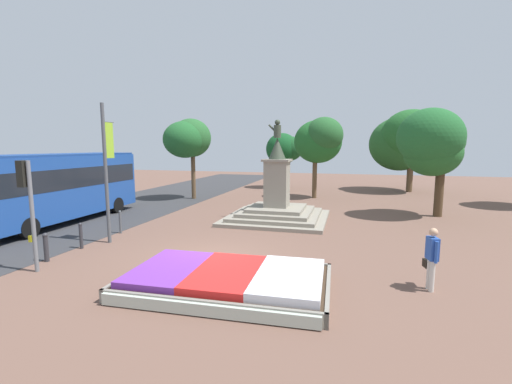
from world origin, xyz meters
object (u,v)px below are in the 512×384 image
banner_pole (106,171)px  kerb_bollard_mid_a (46,247)px  kerb_bollard_mid_b (81,235)px  kerb_bollard_north (120,221)px  flower_planter (228,280)px  statue_monument (277,204)px  pedestrian_with_handbag (432,255)px  city_bus (54,184)px  traffic_light_near_crossing (28,196)px

banner_pole → kerb_bollard_mid_a: banner_pole is taller
kerb_bollard_mid_a → kerb_bollard_mid_b: size_ratio=0.99×
kerb_bollard_north → kerb_bollard_mid_b: bearing=-88.9°
banner_pole → kerb_bollard_mid_a: size_ratio=5.59×
flower_planter → statue_monument: 9.17m
statue_monument → banner_pole: 8.52m
flower_planter → banner_pole: (-6.17, 3.08, 2.65)m
pedestrian_with_handbag → kerb_bollard_mid_b: bearing=176.7°
kerb_bollard_mid_b → city_bus: bearing=143.6°
traffic_light_near_crossing → statue_monument: bearing=58.8°
pedestrian_with_handbag → kerb_bollard_mid_b: size_ratio=1.71×
kerb_bollard_mid_b → kerb_bollard_north: 2.39m
pedestrian_with_handbag → kerb_bollard_north: 12.39m
city_bus → kerb_bollard_north: bearing=-11.5°
flower_planter → kerb_bollard_mid_a: kerb_bollard_mid_a is taller
statue_monument → traffic_light_near_crossing: bearing=-121.2°
traffic_light_near_crossing → city_bus: size_ratio=0.35×
flower_planter → traffic_light_near_crossing: size_ratio=1.64×
kerb_bollard_north → city_bus: bearing=168.5°
flower_planter → city_bus: 12.45m
pedestrian_with_handbag → kerb_bollard_north: pedestrian_with_handbag is taller
statue_monument → kerb_bollard_mid_b: 9.35m
statue_monument → kerb_bollard_mid_b: size_ratio=5.22×
banner_pole → city_bus: size_ratio=0.56×
flower_planter → kerb_bollard_mid_b: 6.97m
city_bus → statue_monument: bearing=19.7°
statue_monument → kerb_bollard_mid_a: statue_monument is taller
city_bus → kerb_bollard_mid_b: bearing=-36.4°
pedestrian_with_handbag → kerb_bollard_mid_b: (-11.95, 0.69, -0.45)m
kerb_bollard_mid_b → statue_monument: bearing=49.2°
statue_monument → kerb_bollard_north: 7.74m
statue_monument → kerb_bollard_north: statue_monument is taller
statue_monument → pedestrian_with_handbag: statue_monument is taller
traffic_light_near_crossing → kerb_bollard_mid_a: bearing=115.1°
flower_planter → statue_monument: (-0.54, 9.14, 0.61)m
banner_pole → kerb_bollard_north: size_ratio=5.32×
flower_planter → pedestrian_with_handbag: pedestrian_with_handbag is taller
flower_planter → statue_monument: statue_monument is taller
statue_monument → kerb_bollard_mid_b: (-6.11, -7.07, -0.33)m
banner_pole → kerb_bollard_mid_b: bearing=-115.4°
banner_pole → pedestrian_with_handbag: size_ratio=3.22×
flower_planter → kerb_bollard_mid_b: kerb_bollard_mid_b is taller
city_bus → kerb_bollard_mid_a: city_bus is taller
city_bus → flower_planter: bearing=-25.7°
kerb_bollard_mid_b → banner_pole: bearing=64.6°
flower_planter → kerb_bollard_mid_b: size_ratio=5.65×
flower_planter → kerb_bollard_mid_a: 6.69m
pedestrian_with_handbag → kerb_bollard_north: bearing=165.6°
traffic_light_near_crossing → city_bus: city_bus is taller
statue_monument → kerb_bollard_mid_a: 10.58m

